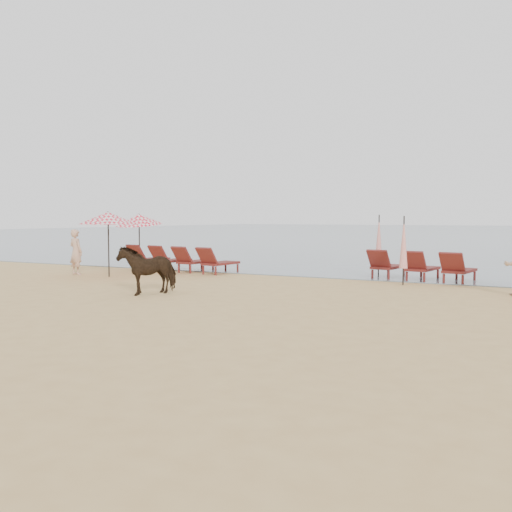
{
  "coord_description": "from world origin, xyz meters",
  "views": [
    {
      "loc": [
        7.31,
        -9.16,
        2.19
      ],
      "look_at": [
        0.0,
        5.0,
        1.1
      ],
      "focal_mm": 40.0,
      "sensor_mm": 36.0,
      "label": 1
    }
  ],
  "objects_px": {
    "lounger_cluster_left": "(180,259)",
    "umbrella_closed_right": "(404,243)",
    "lounger_cluster_right": "(420,266)",
    "beachgoer_left": "(76,252)",
    "umbrella_closed_left": "(379,239)",
    "cow": "(148,269)",
    "umbrella_open_left_a": "(108,218)",
    "umbrella_open_left_b": "(139,220)"
  },
  "relations": [
    {
      "from": "umbrella_open_left_b",
      "to": "umbrella_closed_left",
      "type": "distance_m",
      "value": 9.76
    },
    {
      "from": "lounger_cluster_left",
      "to": "cow",
      "type": "height_order",
      "value": "cow"
    },
    {
      "from": "umbrella_closed_right",
      "to": "cow",
      "type": "height_order",
      "value": "umbrella_closed_right"
    },
    {
      "from": "umbrella_closed_left",
      "to": "cow",
      "type": "bearing_deg",
      "value": -122.41
    },
    {
      "from": "umbrella_open_left_b",
      "to": "beachgoer_left",
      "type": "bearing_deg",
      "value": -110.57
    },
    {
      "from": "umbrella_open_left_b",
      "to": "beachgoer_left",
      "type": "xyz_separation_m",
      "value": [
        -0.9,
        -2.65,
        -1.22
      ]
    },
    {
      "from": "lounger_cluster_right",
      "to": "umbrella_open_left_a",
      "type": "relative_size",
      "value": 1.46
    },
    {
      "from": "lounger_cluster_left",
      "to": "beachgoer_left",
      "type": "relative_size",
      "value": 2.7
    },
    {
      "from": "umbrella_open_left_b",
      "to": "umbrella_open_left_a",
      "type": "bearing_deg",
      "value": -76.1
    },
    {
      "from": "lounger_cluster_right",
      "to": "cow",
      "type": "relative_size",
      "value": 2.13
    },
    {
      "from": "lounger_cluster_right",
      "to": "umbrella_open_left_a",
      "type": "distance_m",
      "value": 11.24
    },
    {
      "from": "umbrella_open_left_a",
      "to": "cow",
      "type": "height_order",
      "value": "umbrella_open_left_a"
    },
    {
      "from": "umbrella_closed_left",
      "to": "umbrella_closed_right",
      "type": "xyz_separation_m",
      "value": [
        1.34,
        -1.97,
        -0.03
      ]
    },
    {
      "from": "umbrella_open_left_a",
      "to": "umbrella_closed_left",
      "type": "bearing_deg",
      "value": 16.28
    },
    {
      "from": "lounger_cluster_left",
      "to": "lounger_cluster_right",
      "type": "xyz_separation_m",
      "value": [
        9.32,
        0.95,
        0.0
      ]
    },
    {
      "from": "lounger_cluster_left",
      "to": "umbrella_closed_right",
      "type": "xyz_separation_m",
      "value": [
        9.08,
        -0.55,
        0.88
      ]
    },
    {
      "from": "umbrella_open_left_a",
      "to": "umbrella_open_left_b",
      "type": "bearing_deg",
      "value": 95.55
    },
    {
      "from": "cow",
      "to": "beachgoer_left",
      "type": "relative_size",
      "value": 0.95
    },
    {
      "from": "umbrella_open_left_a",
      "to": "beachgoer_left",
      "type": "xyz_separation_m",
      "value": [
        -1.66,
        0.05,
        -1.29
      ]
    },
    {
      "from": "lounger_cluster_right",
      "to": "cow",
      "type": "bearing_deg",
      "value": -123.91
    },
    {
      "from": "umbrella_open_left_a",
      "to": "umbrella_open_left_b",
      "type": "distance_m",
      "value": 2.8
    },
    {
      "from": "umbrella_open_left_a",
      "to": "umbrella_closed_left",
      "type": "relative_size",
      "value": 1.05
    },
    {
      "from": "lounger_cluster_right",
      "to": "umbrella_closed_left",
      "type": "bearing_deg",
      "value": 171.71
    },
    {
      "from": "lounger_cluster_right",
      "to": "umbrella_closed_right",
      "type": "xyz_separation_m",
      "value": [
        -0.24,
        -1.5,
        0.87
      ]
    },
    {
      "from": "lounger_cluster_left",
      "to": "umbrella_closed_right",
      "type": "bearing_deg",
      "value": 3.48
    },
    {
      "from": "umbrella_open_left_a",
      "to": "beachgoer_left",
      "type": "bearing_deg",
      "value": 168.31
    },
    {
      "from": "beachgoer_left",
      "to": "cow",
      "type": "bearing_deg",
      "value": 162.8
    },
    {
      "from": "umbrella_closed_right",
      "to": "umbrella_closed_left",
      "type": "bearing_deg",
      "value": 124.3
    },
    {
      "from": "cow",
      "to": "beachgoer_left",
      "type": "bearing_deg",
      "value": 174.31
    },
    {
      "from": "umbrella_open_left_b",
      "to": "cow",
      "type": "height_order",
      "value": "umbrella_open_left_b"
    },
    {
      "from": "beachgoer_left",
      "to": "umbrella_open_left_b",
      "type": "bearing_deg",
      "value": -98.31
    },
    {
      "from": "umbrella_open_left_b",
      "to": "umbrella_closed_left",
      "type": "bearing_deg",
      "value": 8.21
    },
    {
      "from": "lounger_cluster_right",
      "to": "umbrella_open_left_b",
      "type": "xyz_separation_m",
      "value": [
        -11.17,
        -1.21,
        1.59
      ]
    },
    {
      "from": "umbrella_open_left_a",
      "to": "umbrella_closed_right",
      "type": "xyz_separation_m",
      "value": [
        10.17,
        2.41,
        -0.78
      ]
    },
    {
      "from": "umbrella_closed_left",
      "to": "umbrella_closed_right",
      "type": "bearing_deg",
      "value": -55.7
    },
    {
      "from": "umbrella_closed_left",
      "to": "beachgoer_left",
      "type": "xyz_separation_m",
      "value": [
        -10.49,
        -4.33,
        -0.53
      ]
    },
    {
      "from": "lounger_cluster_left",
      "to": "umbrella_closed_left",
      "type": "relative_size",
      "value": 2.06
    },
    {
      "from": "umbrella_closed_left",
      "to": "beachgoer_left",
      "type": "relative_size",
      "value": 1.31
    },
    {
      "from": "lounger_cluster_left",
      "to": "umbrella_closed_right",
      "type": "distance_m",
      "value": 9.14
    },
    {
      "from": "lounger_cluster_right",
      "to": "beachgoer_left",
      "type": "relative_size",
      "value": 2.02
    },
    {
      "from": "lounger_cluster_right",
      "to": "umbrella_closed_left",
      "type": "relative_size",
      "value": 1.54
    },
    {
      "from": "umbrella_closed_left",
      "to": "beachgoer_left",
      "type": "distance_m",
      "value": 11.36
    }
  ]
}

